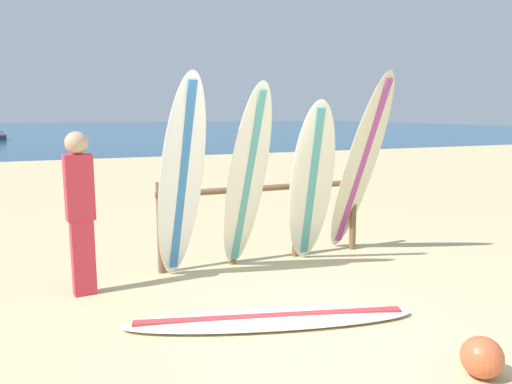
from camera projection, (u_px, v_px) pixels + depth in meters
ground_plane at (315, 325)px, 4.50m from camera, size 120.00×120.00×0.00m
ocean_water at (73, 129)px, 57.42m from camera, size 120.00×80.00×0.01m
surfboard_rack at (265, 209)px, 6.38m from camera, size 2.84×0.09×1.11m
surfboard_leaning_far_left at (181, 180)px, 5.46m from camera, size 0.66×0.86×2.38m
surfboard_leaning_left at (247, 180)px, 5.76m from camera, size 0.56×0.94×2.29m
surfboard_leaning_center_left at (311, 184)px, 6.11m from camera, size 0.69×0.84×2.10m
surfboard_leaning_center at (360, 166)px, 6.53m from camera, size 0.61×1.12×2.46m
surfboard_lying_on_sand at (271, 319)px, 4.54m from camera, size 2.77×1.20×0.08m
beachgoer_standing at (80, 206)px, 5.12m from camera, size 0.30×0.24×1.74m
beach_ball at (482, 357)px, 3.59m from camera, size 0.31×0.31×0.31m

